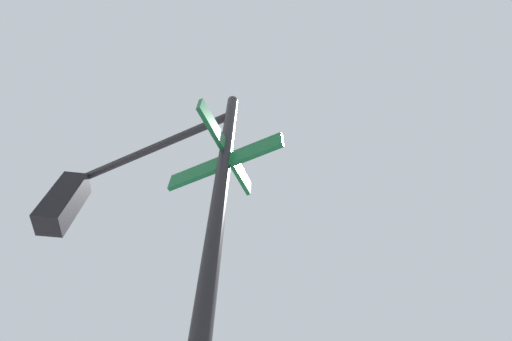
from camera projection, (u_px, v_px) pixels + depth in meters
The scene contains 1 object.
traffic_signal_near at pixel (125, 209), 3.27m from camera, with size 1.69×2.47×5.02m.
Camera 1 is at (-8.49, -6.84, 1.00)m, focal length 25.30 mm.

